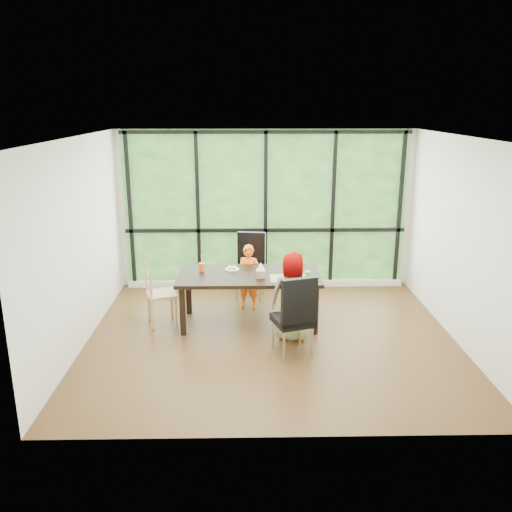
# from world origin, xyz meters

# --- Properties ---
(ground) EXTENTS (5.00, 5.00, 0.00)m
(ground) POSITION_xyz_m (0.00, 0.00, 0.00)
(ground) COLOR black
(ground) RESTS_ON ground
(back_wall) EXTENTS (5.00, 0.00, 5.00)m
(back_wall) POSITION_xyz_m (0.00, 2.25, 1.35)
(back_wall) COLOR silver
(back_wall) RESTS_ON ground
(foliage_backdrop) EXTENTS (4.80, 0.02, 2.65)m
(foliage_backdrop) POSITION_xyz_m (0.00, 2.23, 1.35)
(foliage_backdrop) COLOR #1E4A1A
(foliage_backdrop) RESTS_ON back_wall
(window_mullions) EXTENTS (4.80, 0.06, 2.65)m
(window_mullions) POSITION_xyz_m (0.00, 2.19, 1.35)
(window_mullions) COLOR black
(window_mullions) RESTS_ON back_wall
(window_sill) EXTENTS (4.80, 0.12, 0.10)m
(window_sill) POSITION_xyz_m (0.00, 2.15, 0.05)
(window_sill) COLOR silver
(window_sill) RESTS_ON ground
(dining_table) EXTENTS (2.07, 1.07, 0.75)m
(dining_table) POSITION_xyz_m (-0.30, 0.53, 0.38)
(dining_table) COLOR black
(dining_table) RESTS_ON ground
(chair_window_leather) EXTENTS (0.52, 0.52, 1.08)m
(chair_window_leather) POSITION_xyz_m (-0.28, 1.54, 0.54)
(chair_window_leather) COLOR black
(chair_window_leather) RESTS_ON ground
(chair_interior_leather) EXTENTS (0.58, 0.58, 1.08)m
(chair_interior_leather) POSITION_xyz_m (0.25, -0.47, 0.54)
(chair_interior_leather) COLOR black
(chair_interior_leather) RESTS_ON ground
(chair_end_beech) EXTENTS (0.51, 0.52, 0.90)m
(chair_end_beech) POSITION_xyz_m (-1.56, 0.55, 0.45)
(chair_end_beech) COLOR tan
(chair_end_beech) RESTS_ON ground
(child_toddler) EXTENTS (0.42, 0.33, 1.02)m
(child_toddler) POSITION_xyz_m (-0.30, 1.12, 0.51)
(child_toddler) COLOR #F85F14
(child_toddler) RESTS_ON ground
(child_older) EXTENTS (0.67, 0.51, 1.22)m
(child_older) POSITION_xyz_m (0.30, -0.03, 0.61)
(child_older) COLOR slate
(child_older) RESTS_ON ground
(placemat) EXTENTS (0.50, 0.36, 0.01)m
(placemat) POSITION_xyz_m (0.25, 0.32, 0.75)
(placemat) COLOR tan
(placemat) RESTS_ON dining_table
(plate_far) EXTENTS (0.21, 0.21, 0.01)m
(plate_far) POSITION_xyz_m (-0.54, 0.75, 0.76)
(plate_far) COLOR white
(plate_far) RESTS_ON dining_table
(plate_near) EXTENTS (0.22, 0.22, 0.01)m
(plate_near) POSITION_xyz_m (0.25, 0.28, 0.76)
(plate_near) COLOR white
(plate_near) RESTS_ON dining_table
(orange_cup) EXTENTS (0.08, 0.08, 0.12)m
(orange_cup) POSITION_xyz_m (-0.98, 0.68, 0.81)
(orange_cup) COLOR #EE5312
(orange_cup) RESTS_ON dining_table
(green_cup) EXTENTS (0.09, 0.09, 0.13)m
(green_cup) POSITION_xyz_m (0.51, 0.22, 0.82)
(green_cup) COLOR green
(green_cup) RESTS_ON dining_table
(tissue_box) EXTENTS (0.13, 0.13, 0.11)m
(tissue_box) POSITION_xyz_m (-0.13, 0.38, 0.80)
(tissue_box) COLOR tan
(tissue_box) RESTS_ON dining_table
(crepe_rolls_far) EXTENTS (0.15, 0.12, 0.04)m
(crepe_rolls_far) POSITION_xyz_m (-0.54, 0.75, 0.78)
(crepe_rolls_far) COLOR tan
(crepe_rolls_far) RESTS_ON plate_far
(crepe_rolls_near) EXTENTS (0.15, 0.12, 0.04)m
(crepe_rolls_near) POSITION_xyz_m (0.25, 0.28, 0.78)
(crepe_rolls_near) COLOR tan
(crepe_rolls_near) RESTS_ON plate_near
(straw_white) EXTENTS (0.01, 0.04, 0.20)m
(straw_white) POSITION_xyz_m (-0.98, 0.68, 0.91)
(straw_white) COLOR white
(straw_white) RESTS_ON orange_cup
(straw_pink) EXTENTS (0.01, 0.04, 0.20)m
(straw_pink) POSITION_xyz_m (0.51, 0.22, 0.92)
(straw_pink) COLOR pink
(straw_pink) RESTS_ON green_cup
(tissue) EXTENTS (0.12, 0.12, 0.11)m
(tissue) POSITION_xyz_m (-0.13, 0.38, 0.91)
(tissue) COLOR white
(tissue) RESTS_ON tissue_box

